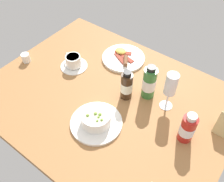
# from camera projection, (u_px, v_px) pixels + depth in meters

# --- Properties ---
(ground_plane) EXTENTS (1.10, 0.84, 0.03)m
(ground_plane) POSITION_uv_depth(u_px,v_px,m) (107.00, 99.00, 1.15)
(ground_plane) COLOR #9E6B3D
(porridge_bowl) EXTENTS (0.22, 0.22, 0.08)m
(porridge_bowl) POSITION_uv_depth(u_px,v_px,m) (96.00, 119.00, 1.01)
(porridge_bowl) COLOR white
(porridge_bowl) RESTS_ON ground_plane
(coffee_cup) EXTENTS (0.14, 0.14, 0.07)m
(coffee_cup) POSITION_uv_depth(u_px,v_px,m) (73.00, 62.00, 1.25)
(coffee_cup) COLOR white
(coffee_cup) RESTS_ON ground_plane
(creamer_jug) EXTENTS (0.04, 0.05, 0.05)m
(creamer_jug) POSITION_uv_depth(u_px,v_px,m) (26.00, 58.00, 1.28)
(creamer_jug) COLOR white
(creamer_jug) RESTS_ON ground_plane
(wine_glass) EXTENTS (0.06, 0.06, 0.19)m
(wine_glass) POSITION_uv_depth(u_px,v_px,m) (171.00, 86.00, 1.01)
(wine_glass) COLOR white
(wine_glass) RESTS_ON ground_plane
(sauce_bottle_red) EXTENTS (0.06, 0.06, 0.15)m
(sauce_bottle_red) POSITION_uv_depth(u_px,v_px,m) (188.00, 128.00, 0.94)
(sauce_bottle_red) COLOR #B21E19
(sauce_bottle_red) RESTS_ON ground_plane
(sauce_bottle_green) EXTENTS (0.06, 0.06, 0.17)m
(sauce_bottle_green) POSITION_uv_depth(u_px,v_px,m) (149.00, 83.00, 1.08)
(sauce_bottle_green) COLOR #337233
(sauce_bottle_green) RESTS_ON ground_plane
(sauce_bottle_brown) EXTENTS (0.05, 0.05, 0.15)m
(sauce_bottle_brown) POSITION_uv_depth(u_px,v_px,m) (127.00, 86.00, 1.09)
(sauce_bottle_brown) COLOR #382314
(sauce_bottle_brown) RESTS_ON ground_plane
(breakfast_plate) EXTENTS (0.22, 0.22, 0.04)m
(breakfast_plate) POSITION_uv_depth(u_px,v_px,m) (123.00, 58.00, 1.31)
(breakfast_plate) COLOR white
(breakfast_plate) RESTS_ON ground_plane
(menu_card) EXTENTS (0.05, 0.05, 0.11)m
(menu_card) POSITION_uv_depth(u_px,v_px,m) (224.00, 123.00, 0.97)
(menu_card) COLOR tan
(menu_card) RESTS_ON ground_plane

